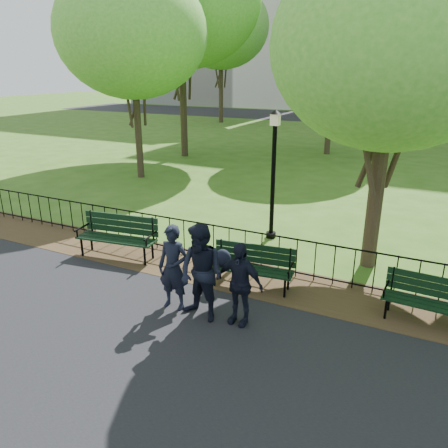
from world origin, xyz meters
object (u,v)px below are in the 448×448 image
at_px(park_bench_right_a, 434,296).
at_px(sedan_silver, 430,113).
at_px(park_bench_main, 242,261).
at_px(taxi, 340,108).
at_px(person_right, 239,284).
at_px(person_left, 173,268).
at_px(person_mid, 201,273).
at_px(tree_near_e, 394,45).
at_px(tree_far_c, 336,30).
at_px(park_bench_left_a, 118,232).
at_px(lamppost, 273,171).
at_px(tree_near_w, 132,33).
at_px(tree_far_w, 221,26).

xyz_separation_m(park_bench_right_a, sedan_silver, (-1.34, 34.00, 0.15)).
xyz_separation_m(park_bench_main, taxi, (-5.29, 33.94, 0.24)).
distance_m(person_right, taxi, 35.70).
bearing_deg(person_left, sedan_silver, 80.80).
height_order(park_bench_main, park_bench_right_a, park_bench_main).
xyz_separation_m(person_mid, sedan_silver, (2.37, 35.64, -0.22)).
distance_m(tree_near_e, taxi, 32.82).
relative_size(park_bench_main, tree_far_c, 0.20).
distance_m(park_bench_right_a, person_mid, 4.07).
distance_m(tree_near_e, tree_far_c, 14.04).
xyz_separation_m(tree_near_e, sedan_silver, (0.04, 31.96, -4.02)).
bearing_deg(taxi, person_right, -156.60).
height_order(park_bench_left_a, taxi, taxi).
bearing_deg(lamppost, tree_far_c, 97.11).
relative_size(tree_near_e, sedan_silver, 1.66).
height_order(tree_near_e, person_right, tree_near_e).
bearing_deg(person_right, park_bench_right_a, 29.39).
bearing_deg(tree_near_w, park_bench_right_a, -31.11).
xyz_separation_m(person_left, taxi, (-4.50, 35.29, -0.01)).
relative_size(park_bench_main, tree_near_e, 0.26).
xyz_separation_m(park_bench_main, tree_near_e, (2.18, 2.22, 4.12)).
distance_m(park_bench_left_a, person_mid, 3.51).
bearing_deg(park_bench_right_a, tree_far_c, 113.34).
xyz_separation_m(tree_far_c, person_right, (2.52, -16.84, -5.25)).
height_order(tree_near_e, tree_far_w, tree_far_w).
bearing_deg(tree_far_w, tree_near_w, -73.18).
bearing_deg(sedan_silver, tree_near_e, 174.82).
xyz_separation_m(lamppost, tree_far_w, (-12.99, 23.01, 5.52)).
distance_m(person_left, sedan_silver, 35.66).
xyz_separation_m(person_left, sedan_silver, (3.02, 35.53, -0.14)).
relative_size(tree_far_c, person_left, 5.32).
relative_size(park_bench_left_a, person_left, 1.22).
distance_m(park_bench_left_a, lamppost, 4.13).
relative_size(tree_far_c, tree_far_w, 0.82).
relative_size(park_bench_left_a, park_bench_right_a, 1.19).
height_order(park_bench_left_a, park_bench_right_a, park_bench_left_a).
xyz_separation_m(park_bench_right_a, tree_near_w, (-11.27, 6.80, 4.98)).
bearing_deg(park_bench_main, sedan_silver, 79.61).
bearing_deg(person_right, park_bench_left_a, 163.39).
xyz_separation_m(tree_far_w, sedan_silver, (15.64, 8.31, -6.66)).
bearing_deg(park_bench_left_a, person_left, -38.38).
bearing_deg(person_right, lamppost, 106.38).
bearing_deg(tree_far_w, park_bench_main, -62.60).
relative_size(person_left, sedan_silver, 0.40).
bearing_deg(lamppost, tree_near_e, -13.93).
height_order(park_bench_right_a, tree_far_c, tree_far_c).
bearing_deg(park_bench_left_a, tree_far_w, 103.60).
xyz_separation_m(tree_far_c, tree_far_w, (-11.40, 10.32, 1.32)).
height_order(person_left, person_mid, person_mid).
bearing_deg(taxi, park_bench_main, -157.08).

